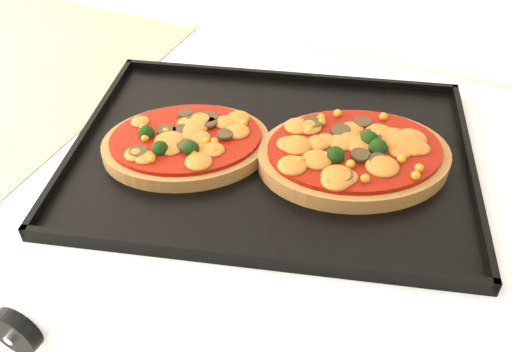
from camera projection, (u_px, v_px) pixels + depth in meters
The scene contains 5 objects.
stove at pixel (282, 350), 1.05m from camera, with size 0.60×0.60×0.91m, color white.
knob_left at pixel (16, 331), 0.61m from camera, with size 0.06×0.06×0.02m, color black.
baking_tray at pixel (271, 152), 0.74m from camera, with size 0.51×0.38×0.02m, color black.
pizza_left at pixel (186, 142), 0.74m from camera, with size 0.22×0.16×0.03m, color olive, non-canonical shape.
pizza_right at pixel (354, 153), 0.72m from camera, with size 0.24×0.18×0.04m, color olive, non-canonical shape.
Camera 1 is at (0.20, 1.15, 1.38)m, focal length 40.00 mm.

